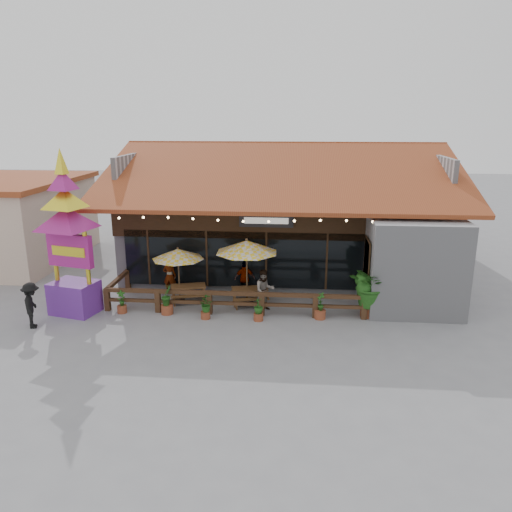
# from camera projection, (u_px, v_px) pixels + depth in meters

# --- Properties ---
(ground) EXTENTS (100.00, 100.00, 0.00)m
(ground) POSITION_uv_depth(u_px,v_px,m) (276.00, 311.00, 19.33)
(ground) COLOR gray
(ground) RESTS_ON ground
(restaurant_building) EXTENTS (15.50, 14.73, 6.09)m
(restaurant_building) POSITION_uv_depth(u_px,v_px,m) (288.00, 221.00, 25.05)
(restaurant_building) COLOR #B0AFB4
(restaurant_building) RESTS_ON ground
(patio_railing) EXTENTS (10.00, 2.60, 0.92)m
(patio_railing) POSITION_uv_depth(u_px,v_px,m) (217.00, 297.00, 19.09)
(patio_railing) COLOR #452C18
(patio_railing) RESTS_ON ground
(umbrella_left) EXTENTS (2.21, 2.21, 2.25)m
(umbrella_left) POSITION_uv_depth(u_px,v_px,m) (178.00, 254.00, 19.92)
(umbrella_left) COLOR brown
(umbrella_left) RESTS_ON ground
(umbrella_right) EXTENTS (3.34, 3.34, 2.68)m
(umbrella_right) POSITION_uv_depth(u_px,v_px,m) (247.00, 247.00, 19.57)
(umbrella_right) COLOR brown
(umbrella_right) RESTS_ON ground
(picnic_table_left) EXTENTS (1.66, 1.52, 0.67)m
(picnic_table_left) POSITION_uv_depth(u_px,v_px,m) (188.00, 291.00, 20.23)
(picnic_table_left) COLOR brown
(picnic_table_left) RESTS_ON ground
(picnic_table_right) EXTENTS (1.64, 1.49, 0.68)m
(picnic_table_right) POSITION_uv_depth(u_px,v_px,m) (250.00, 293.00, 19.90)
(picnic_table_right) COLOR brown
(picnic_table_right) RESTS_ON ground
(thai_sign_tower) EXTENTS (2.98, 2.98, 6.68)m
(thai_sign_tower) POSITION_uv_depth(u_px,v_px,m) (67.00, 223.00, 18.23)
(thai_sign_tower) COLOR #642894
(thai_sign_tower) RESTS_ON ground
(tropical_plant) EXTENTS (1.96, 2.03, 2.16)m
(tropical_plant) POSITION_uv_depth(u_px,v_px,m) (370.00, 285.00, 18.49)
(tropical_plant) COLOR brown
(tropical_plant) RESTS_ON ground
(diner_a) EXTENTS (0.59, 0.41, 1.54)m
(diner_a) POSITION_uv_depth(u_px,v_px,m) (170.00, 276.00, 21.04)
(diner_a) COLOR #331D10
(diner_a) RESTS_ON ground
(diner_b) EXTENTS (0.95, 0.85, 1.63)m
(diner_b) POSITION_uv_depth(u_px,v_px,m) (264.00, 290.00, 19.21)
(diner_b) COLOR #331D10
(diner_b) RESTS_ON ground
(diner_c) EXTENTS (0.89, 0.49, 1.44)m
(diner_c) POSITION_uv_depth(u_px,v_px,m) (245.00, 278.00, 20.89)
(diner_c) COLOR #331D10
(diner_c) RESTS_ON ground
(pedestrian) EXTENTS (0.98, 1.23, 1.67)m
(pedestrian) POSITION_uv_depth(u_px,v_px,m) (32.00, 305.00, 17.62)
(pedestrian) COLOR black
(pedestrian) RESTS_ON ground
(planter_a) EXTENTS (0.38, 0.36, 0.89)m
(planter_a) POSITION_uv_depth(u_px,v_px,m) (122.00, 304.00, 19.05)
(planter_a) COLOR brown
(planter_a) RESTS_ON ground
(planter_b) EXTENTS (0.46, 0.50, 1.12)m
(planter_b) POSITION_uv_depth(u_px,v_px,m) (167.00, 301.00, 18.91)
(planter_b) COLOR brown
(planter_b) RESTS_ON ground
(planter_c) EXTENTS (0.69, 0.68, 0.86)m
(planter_c) POSITION_uv_depth(u_px,v_px,m) (205.00, 307.00, 18.46)
(planter_c) COLOR brown
(planter_c) RESTS_ON ground
(planter_d) EXTENTS (0.46, 0.46, 0.87)m
(planter_d) POSITION_uv_depth(u_px,v_px,m) (258.00, 310.00, 18.31)
(planter_d) COLOR brown
(planter_d) RESTS_ON ground
(planter_e) EXTENTS (0.42, 0.44, 1.03)m
(planter_e) POSITION_uv_depth(u_px,v_px,m) (320.00, 308.00, 18.48)
(planter_e) COLOR brown
(planter_e) RESTS_ON ground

